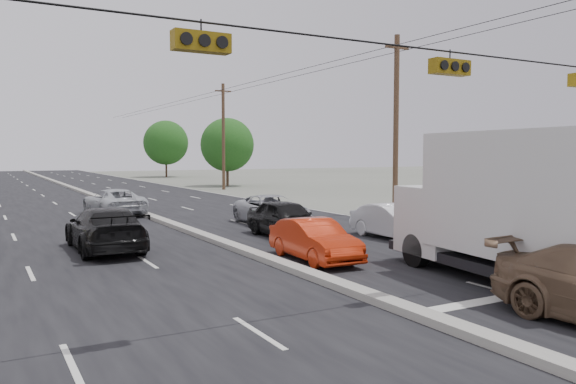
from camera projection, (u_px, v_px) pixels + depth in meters
name	position (u px, v px, depth m)	size (l,w,h in m)	color
ground	(395.00, 310.00, 12.49)	(200.00, 200.00, 0.00)	#606356
road_surface	(111.00, 204.00, 38.64)	(20.00, 160.00, 0.02)	black
center_median	(111.00, 202.00, 38.63)	(0.50, 160.00, 0.20)	gray
utility_pole_right_b	(396.00, 124.00, 31.27)	(1.60, 0.30, 10.00)	#422D1E
utility_pole_right_c	(223.00, 136.00, 53.06)	(1.60, 0.30, 10.00)	#422D1E
traffic_signals	(447.00, 65.00, 12.78)	(25.00, 0.30, 0.54)	black
tree_right_mid	(227.00, 145.00, 58.69)	(5.60, 5.60, 7.14)	#382619
tree_right_far	(166.00, 143.00, 80.92)	(6.40, 6.40, 8.16)	#382619
box_truck	(517.00, 206.00, 14.87)	(3.70, 8.24, 4.05)	black
red_sedan	(314.00, 240.00, 18.08)	(1.42, 4.06, 1.34)	#B6250B
queue_car_a	(286.00, 219.00, 23.04)	(1.83, 4.54, 1.55)	black
queue_car_b	(394.00, 222.00, 22.71)	(1.48, 4.24, 1.40)	silver
queue_car_c	(272.00, 211.00, 27.01)	(2.38, 5.17, 1.44)	#ACAEB4
queue_car_d	(494.00, 225.00, 21.53)	(2.04, 5.01, 1.45)	navy
oncoming_near	(105.00, 229.00, 19.88)	(2.19, 5.39, 1.56)	black
oncoming_far	(114.00, 202.00, 31.37)	(2.43, 5.28, 1.47)	#B9BCC1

